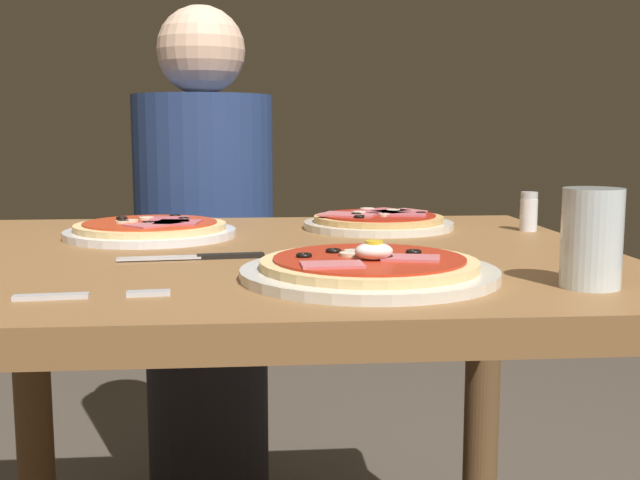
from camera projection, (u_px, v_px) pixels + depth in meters
dining_table at (264, 334)px, 1.14m from camera, size 1.00×0.86×0.73m
pizza_foreground at (369, 268)px, 0.91m from camera, size 0.30×0.30×0.05m
pizza_across_left at (151, 230)px, 1.26m from camera, size 0.28×0.28×0.03m
pizza_across_right at (378, 222)px, 1.37m from camera, size 0.26×0.26×0.03m
water_glass_near at (591, 244)px, 0.85m from camera, size 0.07×0.07×0.11m
fork at (80, 296)px, 0.80m from camera, size 0.16×0.03×0.00m
knife at (202, 257)px, 1.05m from camera, size 0.20×0.04×0.01m
salt_shaker at (529, 212)px, 1.34m from camera, size 0.03×0.03×0.07m
diner_person at (206, 276)px, 1.84m from camera, size 0.32×0.32×1.18m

